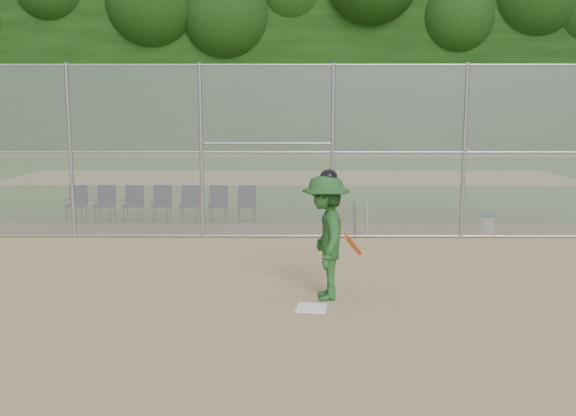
{
  "coord_description": "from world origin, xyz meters",
  "views": [
    {
      "loc": [
        0.09,
        -9.64,
        3.01
      ],
      "look_at": [
        0.0,
        2.5,
        1.1
      ],
      "focal_mm": 40.0,
      "sensor_mm": 36.0,
      "label": 1
    }
  ],
  "objects_px": {
    "home_plate": "(312,308)",
    "chair_0": "(76,204)",
    "batter_at_plate": "(326,237)",
    "water_cooler": "(488,224)"
  },
  "relations": [
    {
      "from": "water_cooler",
      "to": "chair_0",
      "type": "height_order",
      "value": "chair_0"
    },
    {
      "from": "chair_0",
      "to": "home_plate",
      "type": "bearing_deg",
      "value": -50.71
    },
    {
      "from": "water_cooler",
      "to": "chair_0",
      "type": "bearing_deg",
      "value": 172.45
    },
    {
      "from": "batter_at_plate",
      "to": "water_cooler",
      "type": "height_order",
      "value": "batter_at_plate"
    },
    {
      "from": "batter_at_plate",
      "to": "home_plate",
      "type": "bearing_deg",
      "value": -113.03
    },
    {
      "from": "home_plate",
      "to": "chair_0",
      "type": "height_order",
      "value": "chair_0"
    },
    {
      "from": "batter_at_plate",
      "to": "water_cooler",
      "type": "distance_m",
      "value": 6.91
    },
    {
      "from": "batter_at_plate",
      "to": "water_cooler",
      "type": "relative_size",
      "value": 4.66
    },
    {
      "from": "chair_0",
      "to": "water_cooler",
      "type": "bearing_deg",
      "value": -7.55
    },
    {
      "from": "home_plate",
      "to": "batter_at_plate",
      "type": "relative_size",
      "value": 0.22
    }
  ]
}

